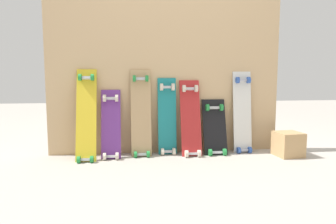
{
  "coord_description": "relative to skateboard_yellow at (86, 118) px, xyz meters",
  "views": [
    {
      "loc": [
        -0.38,
        -3.05,
        0.78
      ],
      "look_at": [
        0.0,
        -0.07,
        0.42
      ],
      "focal_mm": 33.68,
      "sensor_mm": 36.0,
      "label": 1
    }
  ],
  "objects": [
    {
      "name": "skateboard_teal",
      "position": [
        0.76,
        0.09,
        -0.04
      ],
      "size": [
        0.18,
        0.16,
        0.81
      ],
      "color": "#197A7F",
      "rests_on": "ground"
    },
    {
      "name": "plywood_wall_panel",
      "position": [
        0.76,
        0.17,
        0.54
      ],
      "size": [
        2.3,
        0.04,
        1.83
      ],
      "primitive_type": "cube",
      "color": "tan",
      "rests_on": "ground"
    },
    {
      "name": "skateboard_red",
      "position": [
        0.99,
        0.04,
        -0.05
      ],
      "size": [
        0.2,
        0.27,
        0.79
      ],
      "color": "#B22626",
      "rests_on": "ground"
    },
    {
      "name": "skateboard_black",
      "position": [
        1.23,
        0.04,
        -0.15
      ],
      "size": [
        0.23,
        0.24,
        0.6
      ],
      "color": "black",
      "rests_on": "ground"
    },
    {
      "name": "skateboard_white",
      "position": [
        1.53,
        0.09,
        -0.01
      ],
      "size": [
        0.18,
        0.18,
        0.87
      ],
      "color": "silver",
      "rests_on": "ground"
    },
    {
      "name": "skateboard_purple",
      "position": [
        0.22,
        0.03,
        -0.1
      ],
      "size": [
        0.18,
        0.27,
        0.7
      ],
      "color": "#6B338C",
      "rests_on": "ground"
    },
    {
      "name": "wooden_crate",
      "position": [
        1.91,
        -0.15,
        -0.27
      ],
      "size": [
        0.25,
        0.25,
        0.23
      ],
      "primitive_type": "cube",
      "rotation": [
        0.0,
        0.0,
        0.1
      ],
      "color": "tan",
      "rests_on": "ground"
    },
    {
      "name": "skateboard_natural",
      "position": [
        0.51,
        0.07,
        -0.0
      ],
      "size": [
        0.19,
        0.21,
        0.89
      ],
      "color": "tan",
      "rests_on": "ground"
    },
    {
      "name": "skateboard_yellow",
      "position": [
        0.0,
        0.0,
        0.0
      ],
      "size": [
        0.18,
        0.33,
        0.9
      ],
      "color": "gold",
      "rests_on": "ground"
    },
    {
      "name": "ground_plane",
      "position": [
        0.76,
        0.1,
        -0.38
      ],
      "size": [
        12.0,
        12.0,
        0.0
      ],
      "primitive_type": "plane",
      "color": "#B2AAA0"
    }
  ]
}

